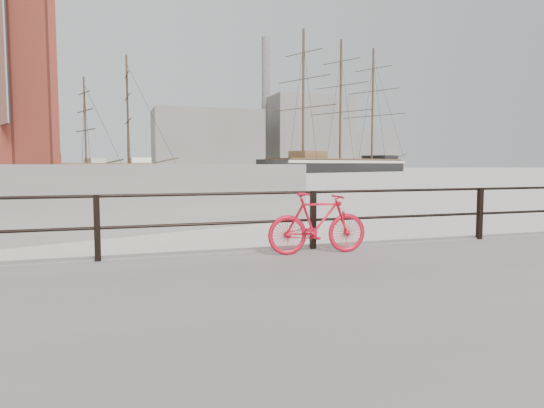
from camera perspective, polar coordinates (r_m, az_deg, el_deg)
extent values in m
plane|color=white|center=(10.46, 22.56, -5.60)|extent=(400.00, 400.00, 0.00)
imported|color=red|center=(7.90, 5.40, -2.26)|extent=(1.67, 0.34, 1.00)
cube|color=gray|center=(150.38, -7.68, 7.42)|extent=(32.00, 18.00, 18.00)
cube|color=gray|center=(165.12, 4.15, 8.25)|extent=(26.00, 20.00, 24.00)
cube|color=gray|center=(179.18, 10.41, 6.30)|extent=(20.00, 16.00, 14.00)
cylinder|color=gray|center=(166.39, -0.73, 11.69)|extent=(2.80, 2.80, 44.00)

